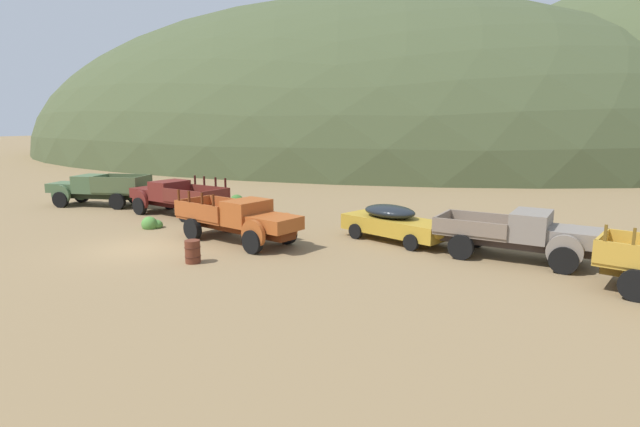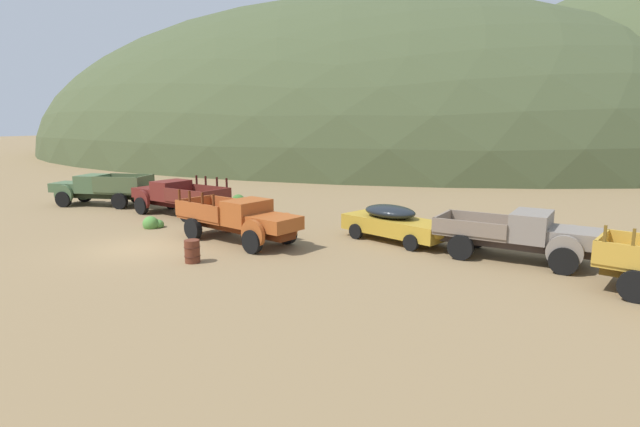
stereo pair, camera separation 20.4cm
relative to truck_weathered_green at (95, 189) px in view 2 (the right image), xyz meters
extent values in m
plane|color=olive|center=(10.73, -6.38, -1.01)|extent=(300.00, 300.00, 0.00)
ellipsoid|color=#424C2D|center=(-7.83, 51.33, -1.01)|extent=(107.37, 74.13, 44.15)
cube|color=#232B1B|center=(0.37, 0.12, -0.35)|extent=(5.85, 2.65, 0.36)
cube|color=#47603D|center=(-1.68, -0.54, 0.10)|extent=(2.25, 2.09, 0.55)
cube|color=#B7B2A8|center=(-2.50, -0.80, 0.07)|extent=(0.41, 1.08, 0.44)
cylinder|color=#47603D|center=(-1.74, 0.45, -0.25)|extent=(1.20, 0.54, 1.20)
cylinder|color=#47603D|center=(-1.15, -1.37, -0.25)|extent=(1.20, 0.54, 1.20)
cube|color=#47603D|center=(-0.15, -0.05, 0.35)|extent=(1.85, 2.17, 1.05)
cube|color=black|center=(-0.74, -0.24, 0.56)|extent=(0.53, 1.51, 0.59)
cube|color=#495735|center=(1.90, 0.61, -0.11)|extent=(3.40, 2.74, 0.12)
cube|color=#495735|center=(1.61, 1.53, 0.42)|extent=(2.85, 1.00, 0.95)
cube|color=#495735|center=(2.19, -0.31, 0.42)|extent=(2.85, 1.00, 0.95)
cube|color=#495735|center=(3.25, 1.04, 0.42)|extent=(0.68, 1.87, 0.95)
cylinder|color=black|center=(-1.75, 0.49, -0.53)|extent=(1.00, 0.56, 0.96)
cylinder|color=black|center=(-1.14, -1.42, -0.53)|extent=(1.00, 0.56, 0.96)
cylinder|color=black|center=(1.83, 1.64, -0.53)|extent=(1.00, 0.56, 0.96)
cylinder|color=black|center=(2.44, -0.27, -0.53)|extent=(1.00, 0.56, 0.96)
cube|color=black|center=(6.90, 0.00, -0.35)|extent=(5.91, 1.57, 0.36)
cube|color=maroon|center=(4.76, 0.23, 0.10)|extent=(2.02, 1.85, 0.55)
cube|color=#B7B2A8|center=(3.90, 0.32, 0.07)|extent=(0.20, 1.15, 0.44)
cylinder|color=maroon|center=(5.11, 1.19, -0.25)|extent=(1.21, 0.31, 1.20)
cylinder|color=maroon|center=(4.89, -0.78, -0.25)|extent=(1.21, 0.31, 1.20)
cube|color=maroon|center=(6.35, 0.06, 0.35)|extent=(1.55, 2.05, 1.05)
cube|color=black|center=(5.74, 0.12, 0.56)|extent=(0.23, 1.62, 0.59)
cube|color=maroon|center=(8.49, -0.18, -0.11)|extent=(3.15, 2.31, 0.12)
cube|color=maroon|center=(8.60, 0.81, 0.30)|extent=(2.95, 0.42, 0.70)
cube|color=maroon|center=(8.38, -1.17, 0.30)|extent=(2.95, 0.42, 0.70)
cube|color=maroon|center=(9.90, -0.33, 0.30)|extent=(0.32, 2.00, 0.70)
cube|color=black|center=(9.77, 0.68, 0.90)|extent=(0.09, 0.09, 0.50)
cube|color=black|center=(9.04, 0.77, 0.90)|extent=(0.09, 0.09, 0.50)
cube|color=black|center=(8.16, 0.86, 0.90)|extent=(0.09, 0.09, 0.50)
cube|color=black|center=(7.42, 0.94, 0.90)|extent=(0.09, 0.09, 0.50)
cylinder|color=black|center=(5.11, 1.24, -0.53)|extent=(0.98, 0.38, 0.96)
cylinder|color=black|center=(4.89, -0.83, -0.53)|extent=(0.98, 0.38, 0.96)
cylinder|color=black|center=(8.85, 0.83, -0.53)|extent=(0.98, 0.38, 0.96)
cylinder|color=black|center=(8.62, -1.24, -0.53)|extent=(0.98, 0.38, 0.96)
cube|color=#51220D|center=(13.68, -3.42, -0.35)|extent=(5.97, 1.99, 0.36)
cube|color=#A34C1E|center=(15.82, -3.83, 0.10)|extent=(2.13, 1.94, 0.55)
cube|color=#B7B2A8|center=(16.67, -3.99, 0.07)|extent=(0.28, 1.11, 0.44)
cylinder|color=#A34C1E|center=(15.40, -4.72, -0.25)|extent=(1.21, 0.40, 1.20)
cylinder|color=#A34C1E|center=(15.75, -2.84, -0.25)|extent=(1.21, 0.40, 1.20)
cube|color=#A34C1E|center=(14.23, -3.53, 0.35)|extent=(1.69, 2.08, 1.05)
cube|color=black|center=(14.84, -3.64, 0.56)|extent=(0.34, 1.56, 0.59)
cube|color=#97471E|center=(12.10, -3.13, -0.11)|extent=(3.29, 2.46, 0.12)
cube|color=#97471E|center=(11.92, -4.08, 0.30)|extent=(2.95, 0.65, 0.70)
cube|color=#97471E|center=(12.28, -2.17, 0.30)|extent=(2.95, 0.65, 0.70)
cube|color=#97471E|center=(10.69, -2.86, 0.30)|extent=(0.46, 1.93, 0.70)
cube|color=#51220D|center=(10.75, -3.86, 0.90)|extent=(0.09, 0.09, 0.50)
cube|color=#51220D|center=(11.48, -4.00, 0.90)|extent=(0.09, 0.09, 0.50)
cube|color=#51220D|center=(12.36, -4.16, 0.90)|extent=(0.09, 0.09, 0.50)
cube|color=#51220D|center=(13.09, -4.30, 0.90)|extent=(0.09, 0.09, 0.50)
cylinder|color=black|center=(15.39, -4.77, -0.53)|extent=(1.00, 0.45, 0.96)
cylinder|color=black|center=(15.76, -2.79, -0.53)|extent=(1.00, 0.45, 0.96)
cylinder|color=black|center=(11.67, -4.07, -0.53)|extent=(1.00, 0.45, 0.96)
cylinder|color=black|center=(12.04, -2.09, -0.53)|extent=(1.00, 0.45, 0.96)
cube|color=#B28928|center=(19.63, -0.10, -0.33)|extent=(5.09, 3.06, 0.68)
ellipsoid|color=black|center=(19.35, -0.01, 0.27)|extent=(2.83, 2.19, 0.57)
ellipsoid|color=#B28928|center=(21.69, -0.72, -0.27)|extent=(1.41, 1.64, 0.61)
cylinder|color=black|center=(20.80, -1.36, -0.67)|extent=(0.71, 0.39, 0.68)
cylinder|color=black|center=(21.30, 0.30, -0.67)|extent=(0.71, 0.39, 0.68)
cylinder|color=black|center=(17.96, -0.50, -0.67)|extent=(0.71, 0.39, 0.68)
cylinder|color=black|center=(18.46, 1.17, -0.67)|extent=(0.71, 0.39, 0.68)
cube|color=#3D322D|center=(24.67, -0.74, -0.35)|extent=(5.57, 1.28, 0.36)
cube|color=slate|center=(26.70, -0.85, 0.10)|extent=(1.84, 1.83, 0.55)
cube|color=#B7B2A8|center=(27.51, -0.90, 0.07)|extent=(0.15, 1.20, 0.44)
cylinder|color=slate|center=(26.41, -1.88, -0.25)|extent=(1.21, 0.25, 1.20)
cylinder|color=slate|center=(26.53, 0.19, -0.25)|extent=(1.21, 0.25, 1.20)
cube|color=slate|center=(25.19, -0.77, 0.35)|extent=(1.39, 2.07, 1.05)
cube|color=black|center=(25.77, -0.80, 0.56)|extent=(0.14, 1.70, 0.59)
cube|color=#746354|center=(23.16, -0.66, -0.11)|extent=(2.90, 2.24, 0.12)
cube|color=#746354|center=(23.10, -1.71, 0.22)|extent=(2.79, 0.25, 0.55)
cube|color=#746354|center=(23.21, 0.38, 0.22)|extent=(2.79, 0.25, 0.55)
cube|color=#746354|center=(21.82, -0.59, 0.22)|extent=(0.21, 2.09, 0.55)
cylinder|color=black|center=(26.41, -1.93, -0.53)|extent=(0.97, 0.33, 0.96)
cylinder|color=black|center=(26.53, 0.24, -0.53)|extent=(0.97, 0.33, 0.96)
cylinder|color=black|center=(22.87, -1.74, -0.53)|extent=(0.97, 0.33, 0.96)
cylinder|color=black|center=(22.98, 0.44, -0.53)|extent=(0.97, 0.33, 0.96)
cube|color=#B5882D|center=(27.46, -2.63, 0.30)|extent=(0.47, 2.04, 0.70)
cube|color=brown|center=(27.51, -3.68, 0.90)|extent=(0.09, 0.09, 0.50)
cube|color=brown|center=(28.23, -3.82, 0.90)|extent=(0.09, 0.09, 0.50)
cylinder|color=black|center=(28.42, -3.89, -0.53)|extent=(0.99, 0.45, 0.96)
cylinder|color=#5B2819|center=(14.20, -6.89, -0.58)|extent=(0.56, 0.56, 0.86)
torus|color=#401C11|center=(14.20, -6.89, -0.41)|extent=(0.60, 0.60, 0.03)
torus|color=#401C11|center=(14.20, -6.89, -0.76)|extent=(0.60, 0.60, 0.03)
ellipsoid|color=olive|center=(17.34, 2.32, -0.79)|extent=(0.80, 0.72, 0.80)
ellipsoid|color=olive|center=(17.34, 2.52, -0.78)|extent=(1.03, 0.93, 0.83)
ellipsoid|color=olive|center=(17.47, 2.43, -0.77)|extent=(0.85, 0.77, 0.89)
ellipsoid|color=#3D702D|center=(8.26, 3.37, -0.82)|extent=(0.83, 0.74, 0.69)
ellipsoid|color=#3D702D|center=(8.30, 3.50, -0.87)|extent=(0.66, 0.60, 0.52)
ellipsoid|color=#3D702D|center=(8.25, 3.62, -0.73)|extent=(0.93, 0.84, 1.02)
ellipsoid|color=olive|center=(21.37, 3.48, -0.83)|extent=(0.81, 0.73, 0.66)
ellipsoid|color=olive|center=(21.27, 3.80, -0.77)|extent=(1.04, 0.93, 0.89)
ellipsoid|color=#4C8438|center=(8.17, -3.26, -0.80)|extent=(0.80, 0.72, 0.76)
ellipsoid|color=#4C8438|center=(8.30, -2.98, -0.87)|extent=(0.70, 0.63, 0.51)
camera|label=1|loc=(26.87, -20.68, 4.22)|focal=28.37mm
camera|label=2|loc=(27.05, -20.59, 4.22)|focal=28.37mm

